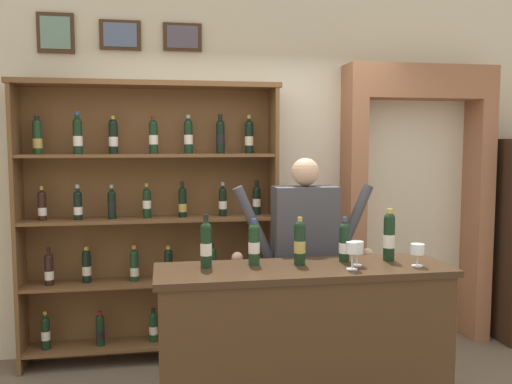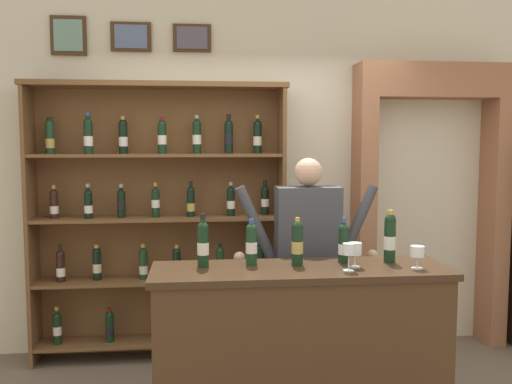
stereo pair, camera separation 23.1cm
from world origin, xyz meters
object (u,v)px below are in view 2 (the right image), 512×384
tasting_bottle_chianti (390,237)px  wine_glass_left (355,250)px  wine_glass_spare (417,253)px  tasting_bottle_riserva (203,243)px  shopkeeper (308,250)px  tasting_counter (300,353)px  tasting_bottle_grappa (297,243)px  tasting_bottle_brunello (251,243)px  wine_glass_right (349,251)px  wine_shelf (160,213)px  tasting_bottle_rosso (344,243)px

tasting_bottle_chianti → wine_glass_left: bearing=-157.0°
wine_glass_spare → wine_glass_left: size_ratio=0.91×
tasting_bottle_riserva → shopkeeper: bearing=33.0°
tasting_counter → tasting_bottle_chianti: bearing=8.1°
shopkeeper → tasting_bottle_riserva: bearing=-147.0°
tasting_bottle_grappa → wine_glass_spare: size_ratio=2.16×
tasting_counter → tasting_bottle_chianti: tasting_bottle_chianti is taller
wine_glass_spare → shopkeeper: bearing=128.3°
tasting_bottle_riserva → tasting_bottle_brunello: 0.29m
tasting_counter → wine_glass_right: 0.69m
wine_shelf → tasting_bottle_riserva: bearing=-75.0°
tasting_bottle_chianti → tasting_bottle_grappa: bearing=-177.9°
wine_shelf → tasting_counter: wine_shelf is taller
tasting_bottle_chianti → wine_glass_right: (-0.31, -0.19, -0.04)m
tasting_bottle_grappa → wine_glass_left: size_ratio=1.97×
tasting_counter → tasting_bottle_grappa: tasting_bottle_grappa is taller
wine_shelf → tasting_counter: bearing=-56.1°
tasting_bottle_chianti → wine_glass_left: (-0.25, -0.11, -0.05)m
tasting_bottle_rosso → wine_glass_left: (0.03, -0.13, -0.02)m
tasting_bottle_riserva → wine_glass_right: bearing=-13.3°
shopkeeper → wine_glass_spare: shopkeeper is taller
shopkeeper → tasting_bottle_chianti: bearing=-48.6°
wine_shelf → tasting_bottle_rosso: 1.73m
shopkeeper → tasting_bottle_riserva: size_ratio=5.27×
tasting_counter → wine_glass_spare: size_ratio=13.04×
tasting_bottle_rosso → wine_glass_left: bearing=-75.3°
shopkeeper → tasting_bottle_brunello: shopkeeper is taller
wine_shelf → shopkeeper: bearing=-37.1°
wine_glass_right → wine_glass_left: (0.06, 0.09, -0.01)m
shopkeeper → tasting_bottle_rosso: bearing=-73.6°
tasting_counter → tasting_bottle_grappa: (-0.01, 0.06, 0.65)m
tasting_bottle_riserva → wine_glass_spare: size_ratio=2.35×
tasting_bottle_brunello → wine_glass_left: bearing=-12.1°
tasting_counter → tasting_bottle_chianti: size_ratio=5.41×
wine_shelf → tasting_bottle_chianti: (1.47, -1.27, -0.00)m
tasting_bottle_riserva → wine_glass_spare: 1.25m
shopkeeper → tasting_bottle_grappa: size_ratio=5.75×
tasting_counter → tasting_bottle_rosso: (0.28, 0.10, 0.64)m
shopkeeper → tasting_bottle_grappa: 0.54m
tasting_bottle_grappa → tasting_counter: bearing=-81.4°
tasting_bottle_rosso → tasting_bottle_brunello: bearing=179.9°
shopkeeper → wine_glass_right: 0.68m
wine_shelf → tasting_bottle_grappa: (0.90, -1.29, -0.02)m
tasting_counter → tasting_bottle_brunello: (-0.28, 0.10, 0.65)m
wine_glass_right → wine_glass_left: size_ratio=1.09×
tasting_bottle_brunello → wine_glass_spare: 0.97m
wine_shelf → shopkeeper: wine_shelf is taller
wine_glass_spare → tasting_bottle_rosso: bearing=152.0°
tasting_bottle_riserva → wine_shelf: bearing=105.0°
tasting_bottle_rosso → wine_glass_spare: bearing=-28.0°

